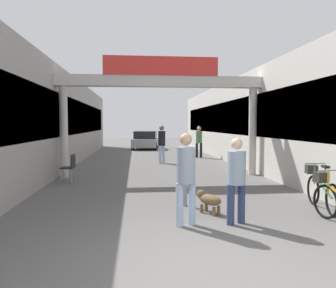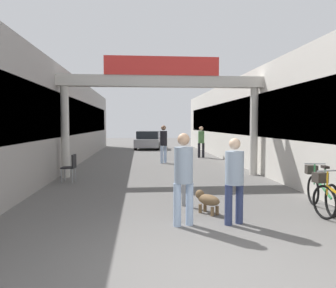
{
  "view_description": "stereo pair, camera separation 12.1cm",
  "coord_description": "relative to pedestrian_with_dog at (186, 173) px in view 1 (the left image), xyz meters",
  "views": [
    {
      "loc": [
        -0.89,
        -3.85,
        1.85
      ],
      "look_at": [
        0.0,
        5.12,
        1.3
      ],
      "focal_mm": 35.0,
      "sensor_mm": 36.0,
      "label": 1
    },
    {
      "loc": [
        -0.77,
        -3.86,
        1.85
      ],
      "look_at": [
        0.0,
        5.12,
        1.3
      ],
      "focal_mm": 35.0,
      "sensor_mm": 36.0,
      "label": 2
    }
  ],
  "objects": [
    {
      "name": "pedestrian_elderly_walking",
      "position": [
        2.59,
        11.98,
        0.02
      ],
      "size": [
        0.39,
        0.37,
        1.72
      ],
      "color": "black",
      "rests_on": "ground_plane"
    },
    {
      "name": "pedestrian_carrying_crate",
      "position": [
        0.33,
        9.57,
        0.07
      ],
      "size": [
        0.48,
        0.48,
        1.79
      ],
      "color": "#A5BFE0",
      "rests_on": "ground_plane"
    },
    {
      "name": "arcade_sign_gateway",
      "position": [
        -0.01,
        5.71,
        2.0
      ],
      "size": [
        7.4,
        0.47,
        4.17
      ],
      "color": "beige",
      "rests_on": "ground_plane"
    },
    {
      "name": "bollard_post_metal",
      "position": [
        0.2,
        1.42,
        -0.45
      ],
      "size": [
        0.1,
        0.1,
        1.02
      ],
      "color": "gray",
      "rests_on": "ground_plane"
    },
    {
      "name": "cafe_chair_black_nearer",
      "position": [
        -2.97,
        4.72,
        -0.42
      ],
      "size": [
        0.43,
        0.43,
        0.89
      ],
      "color": "gray",
      "rests_on": "ground_plane"
    },
    {
      "name": "ground_plane",
      "position": [
        -0.01,
        -1.95,
        -0.96
      ],
      "size": [
        80.0,
        80.0,
        0.0
      ],
      "primitive_type": "plane",
      "color": "#605E5B"
    },
    {
      "name": "dog_on_leash",
      "position": [
        0.59,
        0.78,
        -0.68
      ],
      "size": [
        0.54,
        0.63,
        0.46
      ],
      "color": "brown",
      "rests_on": "ground_plane"
    },
    {
      "name": "storefront_left",
      "position": [
        -5.1,
        9.05,
        1.01
      ],
      "size": [
        3.0,
        26.0,
        3.96
      ],
      "color": "#9E9993",
      "rests_on": "ground_plane"
    },
    {
      "name": "pedestrian_companion",
      "position": [
        0.94,
        0.01,
        -0.06
      ],
      "size": [
        0.43,
        0.43,
        1.59
      ],
      "color": "navy",
      "rests_on": "ground_plane"
    },
    {
      "name": "pedestrian_with_dog",
      "position": [
        0.0,
        0.0,
        0.0
      ],
      "size": [
        0.41,
        0.41,
        1.69
      ],
      "color": "#A5BFE0",
      "rests_on": "ground_plane"
    },
    {
      "name": "bicycle_green_second",
      "position": [
        3.1,
        0.88,
        -0.53
      ],
      "size": [
        0.46,
        1.68,
        0.98
      ],
      "color": "black",
      "rests_on": "ground_plane"
    },
    {
      "name": "parked_car_silver",
      "position": [
        -0.14,
        18.85,
        -0.32
      ],
      "size": [
        2.19,
        4.17,
        1.33
      ],
      "color": "#99999E",
      "rests_on": "ground_plane"
    },
    {
      "name": "storefront_right",
      "position": [
        5.08,
        9.05,
        1.01
      ],
      "size": [
        3.0,
        26.0,
        3.96
      ],
      "color": "beige",
      "rests_on": "ground_plane"
    }
  ]
}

